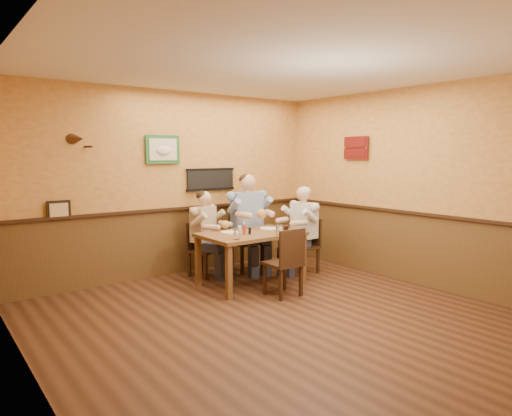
% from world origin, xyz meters
% --- Properties ---
extents(room, '(5.02, 5.03, 2.81)m').
position_xyz_m(room, '(0.13, 0.17, 1.69)').
color(room, '#361E10').
rests_on(room, ground).
extents(dining_table, '(1.40, 0.90, 0.75)m').
position_xyz_m(dining_table, '(0.57, 1.30, 0.66)').
color(dining_table, brown).
rests_on(dining_table, ground).
extents(chair_back_left, '(0.50, 0.50, 0.82)m').
position_xyz_m(chair_back_left, '(0.26, 2.10, 0.41)').
color(chair_back_left, '#362011').
rests_on(chair_back_left, ground).
extents(chair_back_right, '(0.51, 0.51, 0.97)m').
position_xyz_m(chair_back_right, '(0.97, 1.95, 0.49)').
color(chair_back_right, '#362011').
rests_on(chair_back_right, ground).
extents(chair_right_end, '(0.39, 0.39, 0.85)m').
position_xyz_m(chair_right_end, '(1.63, 1.34, 0.43)').
color(chair_right_end, '#362011').
rests_on(chair_right_end, ground).
extents(chair_near_side, '(0.42, 0.42, 0.90)m').
position_xyz_m(chair_near_side, '(0.60, 0.63, 0.45)').
color(chair_near_side, '#362011').
rests_on(chair_near_side, ground).
extents(diner_tan_shirt, '(0.71, 0.71, 1.17)m').
position_xyz_m(diner_tan_shirt, '(0.26, 2.10, 0.59)').
color(diner_tan_shirt, beige).
rests_on(diner_tan_shirt, ground).
extents(diner_blue_polo, '(0.73, 0.73, 1.39)m').
position_xyz_m(diner_blue_polo, '(0.97, 1.95, 0.69)').
color(diner_blue_polo, '#7B91B8').
rests_on(diner_blue_polo, ground).
extents(diner_white_elder, '(0.56, 0.56, 1.22)m').
position_xyz_m(diner_white_elder, '(1.63, 1.34, 0.61)').
color(diner_white_elder, silver).
rests_on(diner_white_elder, ground).
extents(water_glass_left, '(0.09, 0.09, 0.13)m').
position_xyz_m(water_glass_left, '(0.11, 1.00, 0.81)').
color(water_glass_left, white).
rests_on(water_glass_left, dining_table).
extents(water_glass_mid, '(0.10, 0.10, 0.13)m').
position_xyz_m(water_glass_mid, '(0.78, 0.93, 0.82)').
color(water_glass_mid, white).
rests_on(water_glass_mid, dining_table).
extents(cola_tumbler, '(0.09, 0.09, 0.10)m').
position_xyz_m(cola_tumbler, '(0.96, 0.99, 0.80)').
color(cola_tumbler, black).
rests_on(cola_tumbler, dining_table).
extents(hot_sauce_bottle, '(0.05, 0.05, 0.16)m').
position_xyz_m(hot_sauce_bottle, '(0.41, 1.24, 0.83)').
color(hot_sauce_bottle, '#B12F12').
rests_on(hot_sauce_bottle, dining_table).
extents(salt_shaker, '(0.04, 0.04, 0.10)m').
position_xyz_m(salt_shaker, '(0.45, 1.40, 0.80)').
color(salt_shaker, white).
rests_on(salt_shaker, dining_table).
extents(pepper_shaker, '(0.04, 0.04, 0.09)m').
position_xyz_m(pepper_shaker, '(0.48, 1.20, 0.80)').
color(pepper_shaker, black).
rests_on(pepper_shaker, dining_table).
extents(plate_far_left, '(0.29, 0.29, 0.02)m').
position_xyz_m(plate_far_left, '(0.33, 1.45, 0.76)').
color(plate_far_left, silver).
rests_on(plate_far_left, dining_table).
extents(plate_far_right, '(0.33, 0.33, 0.02)m').
position_xyz_m(plate_far_right, '(0.96, 1.40, 0.76)').
color(plate_far_right, white).
rests_on(plate_far_right, dining_table).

